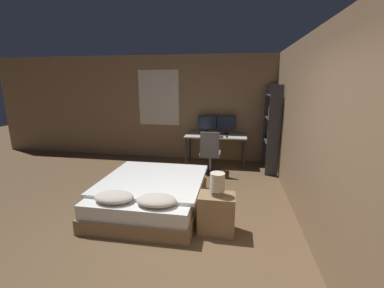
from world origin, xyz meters
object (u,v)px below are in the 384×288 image
at_px(monitor_left, 207,123).
at_px(keyboard, 215,137).
at_px(nightstand, 217,214).
at_px(desk, 216,139).
at_px(bed, 152,194).
at_px(monitor_right, 226,124).
at_px(bedside_lamp, 217,182).
at_px(bookshelf, 272,124).
at_px(computer_mouse, 227,137).
at_px(office_chair, 210,156).

relative_size(monitor_left, keyboard, 1.23).
relative_size(nightstand, monitor_left, 1.18).
relative_size(desk, keyboard, 3.96).
distance_m(bed, keyboard, 2.53).
bearing_deg(monitor_right, nightstand, -89.78).
bearing_deg(keyboard, monitor_left, 119.11).
distance_m(desk, keyboard, 0.24).
xyz_separation_m(bedside_lamp, monitor_left, (-0.50, 3.29, 0.26)).
bearing_deg(nightstand, bookshelf, 69.40).
bearing_deg(bed, monitor_right, 68.60).
distance_m(nightstand, monitor_left, 3.40).
height_order(monitor_right, computer_mouse, monitor_right).
height_order(bedside_lamp, office_chair, office_chair).
relative_size(monitor_left, office_chair, 0.48).
bearing_deg(keyboard, bedside_lamp, -84.82).
bearing_deg(office_chair, nightstand, -82.13).
distance_m(bedside_lamp, bookshelf, 2.95).
bearing_deg(bed, nightstand, -25.20).
xyz_separation_m(bed, monitor_left, (0.60, 2.77, 0.75)).
distance_m(bed, office_chair, 2.01).
distance_m(nightstand, monitor_right, 3.37).
distance_m(bed, monitor_right, 3.07).
height_order(monitor_right, bookshelf, bookshelf).
distance_m(monitor_right, bookshelf, 1.18).
bearing_deg(monitor_right, bedside_lamp, -89.78).
xyz_separation_m(bed, keyboard, (0.84, 2.33, 0.50)).
bearing_deg(monitor_right, bed, -111.40).
bearing_deg(office_chair, monitor_right, 71.07).
height_order(monitor_left, bookshelf, bookshelf).
xyz_separation_m(monitor_right, keyboard, (-0.25, -0.44, -0.25)).
distance_m(computer_mouse, office_chair, 0.70).
xyz_separation_m(nightstand, monitor_left, (-0.50, 3.29, 0.72)).
height_order(bed, nightstand, bed).
height_order(nightstand, bedside_lamp, bedside_lamp).
xyz_separation_m(bed, office_chair, (0.77, 1.85, 0.14)).
xyz_separation_m(bedside_lamp, monitor_right, (-0.01, 3.29, 0.26)).
bearing_deg(bedside_lamp, office_chair, 97.87).
height_order(monitor_left, monitor_right, same).
distance_m(bed, monitor_left, 2.93).
xyz_separation_m(bed, desk, (0.84, 2.55, 0.41)).
bearing_deg(monitor_right, bookshelf, -27.55).
height_order(bedside_lamp, desk, bedside_lamp).
height_order(bed, bookshelf, bookshelf).
bearing_deg(monitor_left, bed, -102.12).
bearing_deg(keyboard, computer_mouse, 0.00).
xyz_separation_m(computer_mouse, office_chair, (-0.35, -0.48, -0.37)).
height_order(nightstand, bookshelf, bookshelf).
distance_m(desk, bookshelf, 1.40).
bearing_deg(nightstand, keyboard, 95.18).
distance_m(bed, bookshelf, 3.20).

